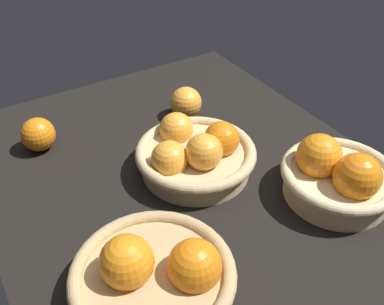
{
  "coord_description": "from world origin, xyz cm",
  "views": [
    {
      "loc": [
        56.6,
        -32.29,
        57.59
      ],
      "look_at": [
        0.86,
        1.92,
        7.0
      ],
      "focal_mm": 40.4,
      "sensor_mm": 36.0,
      "label": 1
    }
  ],
  "objects_px": {
    "basket_far_right": "(338,177)",
    "loose_orange_back_gap": "(186,103)",
    "loose_orange_front_gap": "(38,134)",
    "basket_center": "(195,154)",
    "basket_near_right": "(155,276)"
  },
  "relations": [
    {
      "from": "basket_near_right",
      "to": "loose_orange_front_gap",
      "type": "bearing_deg",
      "value": -174.27
    },
    {
      "from": "basket_near_right",
      "to": "loose_orange_front_gap",
      "type": "height_order",
      "value": "basket_near_right"
    },
    {
      "from": "loose_orange_front_gap",
      "to": "basket_far_right",
      "type": "bearing_deg",
      "value": 44.5
    },
    {
      "from": "basket_near_right",
      "to": "basket_far_right",
      "type": "bearing_deg",
      "value": 91.57
    },
    {
      "from": "loose_orange_back_gap",
      "to": "loose_orange_front_gap",
      "type": "bearing_deg",
      "value": -99.23
    },
    {
      "from": "basket_center",
      "to": "basket_near_right",
      "type": "bearing_deg",
      "value": -43.41
    },
    {
      "from": "basket_center",
      "to": "loose_orange_front_gap",
      "type": "height_order",
      "value": "basket_center"
    },
    {
      "from": "basket_far_right",
      "to": "basket_center",
      "type": "xyz_separation_m",
      "value": [
        -0.19,
        -0.18,
        -0.01
      ]
    },
    {
      "from": "basket_far_right",
      "to": "loose_orange_front_gap",
      "type": "height_order",
      "value": "basket_far_right"
    },
    {
      "from": "basket_center",
      "to": "loose_orange_back_gap",
      "type": "height_order",
      "value": "basket_center"
    },
    {
      "from": "loose_orange_back_gap",
      "to": "basket_near_right",
      "type": "bearing_deg",
      "value": -36.24
    },
    {
      "from": "loose_orange_back_gap",
      "to": "basket_center",
      "type": "bearing_deg",
      "value": -25.88
    },
    {
      "from": "basket_far_right",
      "to": "loose_orange_front_gap",
      "type": "relative_size",
      "value": 2.97
    },
    {
      "from": "basket_far_right",
      "to": "loose_orange_back_gap",
      "type": "xyz_separation_m",
      "value": [
        -0.37,
        -0.09,
        -0.01
      ]
    },
    {
      "from": "loose_orange_front_gap",
      "to": "loose_orange_back_gap",
      "type": "relative_size",
      "value": 0.97
    }
  ]
}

